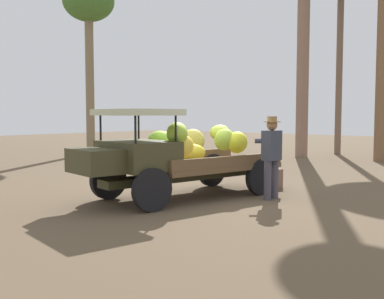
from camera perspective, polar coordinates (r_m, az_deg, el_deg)
name	(u,v)px	position (r m, az deg, el deg)	size (l,w,h in m)	color
ground_plane	(193,195)	(10.08, 0.11, -5.59)	(60.00, 60.00, 0.00)	brown
truck	(169,155)	(9.53, -2.79, -0.66)	(4.64, 2.44, 1.83)	#3C3920
farmer	(271,152)	(9.61, 9.66, -0.35)	(0.53, 0.47, 1.69)	#46424E
wooden_crate	(270,178)	(11.26, 9.54, -3.47)	(0.45, 0.39, 0.44)	#825E4A
forest_tree_2	(89,8)	(21.65, -12.51, 16.54)	(2.24, 2.24, 7.57)	#7F6F50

